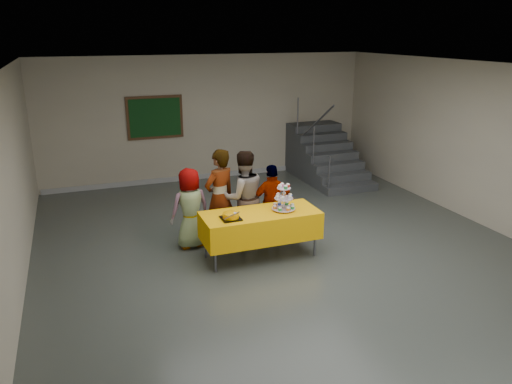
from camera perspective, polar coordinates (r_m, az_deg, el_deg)
room_shell at (r=7.53m, az=4.50°, el=7.24°), size 10.00×10.04×3.02m
bake_table at (r=8.02m, az=0.50°, el=-3.77°), size 1.88×0.78×0.77m
cupcake_stand at (r=8.00m, az=3.18°, el=-0.91°), size 0.38×0.38×0.44m
bear_cake at (r=7.66m, az=-2.90°, el=-2.68°), size 0.32×0.36×0.12m
schoolchild_a at (r=8.43m, az=-7.53°, el=-1.86°), size 0.73×0.54×1.38m
schoolchild_b at (r=8.44m, az=-4.16°, el=-0.64°), size 0.72×0.62×1.68m
schoolchild_c at (r=8.54m, az=-1.47°, el=-0.57°), size 0.80×0.63×1.62m
schoolchild_d at (r=8.60m, az=1.89°, el=-1.32°), size 0.84×0.43×1.37m
staircase at (r=12.66m, az=7.66°, el=3.92°), size 1.30×2.40×2.04m
noticeboard at (r=11.95m, az=-11.47°, el=8.35°), size 1.30×0.05×1.00m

